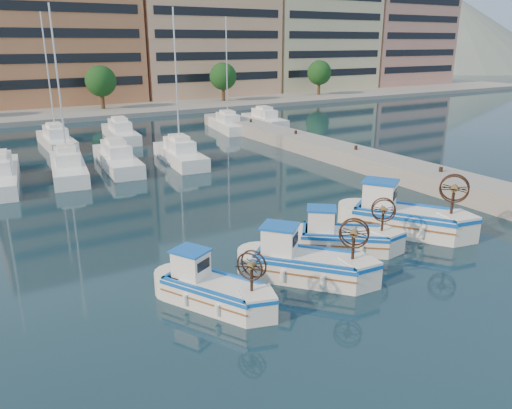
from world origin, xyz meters
name	(u,v)px	position (x,y,z in m)	size (l,w,h in m)	color
ground	(345,269)	(0.00, 0.00, 0.00)	(300.00, 300.00, 0.00)	#1B3546
quay	(415,174)	(13.00, 8.00, 0.60)	(3.00, 60.00, 1.20)	gray
waterfront	(111,28)	(9.23, 65.04, 11.10)	(180.00, 40.00, 25.60)	gray
hill_east	(443,68)	(140.00, 110.00, 0.00)	(160.00, 160.00, 50.00)	slate
yacht_marina	(98,149)	(-3.26, 27.66, 0.53)	(37.60, 21.39, 11.50)	white
fishing_boat_a	(212,287)	(-6.08, 0.23, 0.68)	(3.19, 4.07, 2.46)	silver
fishing_boat_b	(304,261)	(-2.00, 0.18, 0.76)	(4.14, 4.35, 2.76)	silver
fishing_boat_c	(342,236)	(1.16, 1.63, 0.71)	(4.11, 3.73, 2.56)	silver
fishing_boat_d	(403,215)	(5.24, 1.84, 0.89)	(4.52, 5.26, 3.23)	silver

